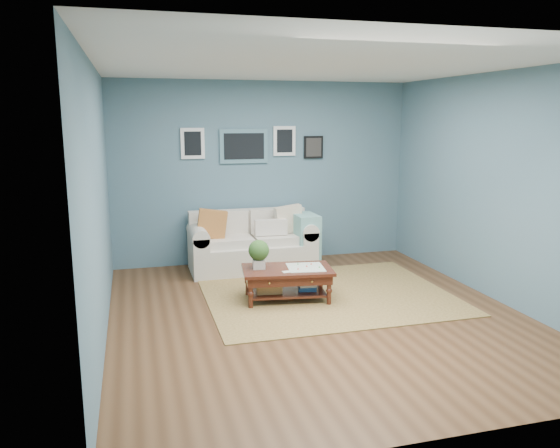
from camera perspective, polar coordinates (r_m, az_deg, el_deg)
name	(u,v)px	position (r m, az deg, el deg)	size (l,w,h in m)	color
room_shell	(316,194)	(5.91, 3.83, 3.20)	(5.00, 5.02, 2.70)	brown
area_rug	(327,295)	(6.85, 4.98, -7.36)	(2.98, 2.38, 0.01)	brown
loveseat	(257,243)	(7.90, -2.44, -2.01)	(1.82, 0.82, 0.93)	beige
coffee_table	(283,274)	(6.55, 0.27, -5.23)	(1.14, 0.76, 0.74)	black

